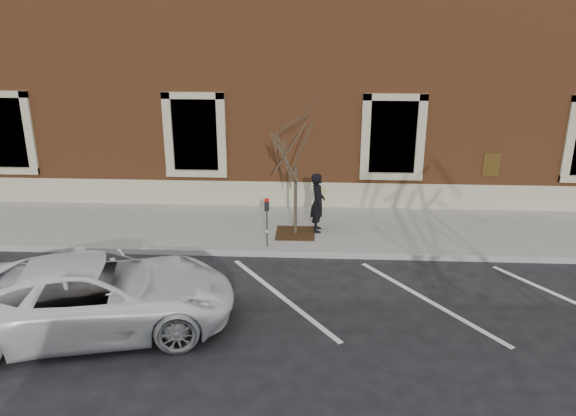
# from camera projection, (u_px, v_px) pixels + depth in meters

# --- Properties ---
(ground) EXTENTS (120.00, 120.00, 0.00)m
(ground) POSITION_uv_depth(u_px,v_px,m) (287.00, 256.00, 14.46)
(ground) COLOR #28282B
(ground) RESTS_ON ground
(sidewalk_near) EXTENTS (40.00, 3.50, 0.15)m
(sidewalk_near) POSITION_uv_depth(u_px,v_px,m) (290.00, 229.00, 16.09)
(sidewalk_near) COLOR #A5A49B
(sidewalk_near) RESTS_ON ground
(curb_near) EXTENTS (40.00, 0.12, 0.15)m
(curb_near) POSITION_uv_depth(u_px,v_px,m) (287.00, 254.00, 14.39)
(curb_near) COLOR #9E9E99
(curb_near) RESTS_ON ground
(parking_stripes) EXTENTS (28.00, 4.40, 0.01)m
(parking_stripes) POSITION_uv_depth(u_px,v_px,m) (281.00, 296.00, 12.39)
(parking_stripes) COLOR silver
(parking_stripes) RESTS_ON ground
(building_civic) EXTENTS (40.00, 8.62, 8.00)m
(building_civic) POSITION_uv_depth(u_px,v_px,m) (298.00, 69.00, 20.45)
(building_civic) COLOR brown
(building_civic) RESTS_ON ground
(man) EXTENTS (0.41, 0.61, 1.66)m
(man) POSITION_uv_depth(u_px,v_px,m) (318.00, 203.00, 15.46)
(man) COLOR black
(man) RESTS_ON sidewalk_near
(parking_meter) EXTENTS (0.12, 0.09, 1.32)m
(parking_meter) POSITION_uv_depth(u_px,v_px,m) (267.00, 214.00, 14.35)
(parking_meter) COLOR #595B60
(parking_meter) RESTS_ON sidewalk_near
(tree_grate) EXTENTS (1.07, 1.07, 0.03)m
(tree_grate) POSITION_uv_depth(u_px,v_px,m) (295.00, 233.00, 15.51)
(tree_grate) COLOR #3B2513
(tree_grate) RESTS_ON sidewalk_near
(sapling) EXTENTS (2.10, 2.10, 3.49)m
(sapling) POSITION_uv_depth(u_px,v_px,m) (296.00, 147.00, 14.71)
(sapling) COLOR #433728
(sapling) RESTS_ON sidewalk_near
(white_truck) EXTENTS (5.79, 3.67, 1.49)m
(white_truck) POSITION_uv_depth(u_px,v_px,m) (96.00, 295.00, 10.88)
(white_truck) COLOR white
(white_truck) RESTS_ON ground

